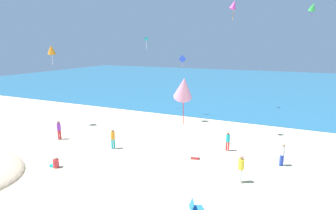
{
  "coord_description": "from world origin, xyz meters",
  "views": [
    {
      "loc": [
        5.84,
        -4.74,
        7.55
      ],
      "look_at": [
        0.0,
        8.37,
        4.32
      ],
      "focal_mm": 28.18,
      "sensor_mm": 36.0,
      "label": 1
    }
  ],
  "objects_px": {
    "kite_magenta": "(234,5)",
    "person_2": "(241,167)",
    "person_5": "(113,138)",
    "kite_blue": "(182,59)",
    "cooler_box": "(195,157)",
    "kite_teal": "(146,40)",
    "person_3": "(59,129)",
    "kite_pink": "(184,88)",
    "kite_green": "(313,7)",
    "kite_orange": "(51,49)",
    "person_4": "(55,163)",
    "beach_chair_near_camera": "(195,207)",
    "person_0": "(228,140)",
    "person_6": "(282,153)"
  },
  "relations": [
    {
      "from": "kite_magenta",
      "to": "kite_orange",
      "type": "bearing_deg",
      "value": -166.69
    },
    {
      "from": "beach_chair_near_camera",
      "to": "person_6",
      "type": "xyz_separation_m",
      "value": [
        3.54,
        6.87,
        0.64
      ]
    },
    {
      "from": "beach_chair_near_camera",
      "to": "cooler_box",
      "type": "height_order",
      "value": "beach_chair_near_camera"
    },
    {
      "from": "cooler_box",
      "to": "person_4",
      "type": "distance_m",
      "value": 9.08
    },
    {
      "from": "cooler_box",
      "to": "person_5",
      "type": "xyz_separation_m",
      "value": [
        -6.17,
        -0.76,
        0.76
      ]
    },
    {
      "from": "person_5",
      "to": "beach_chair_near_camera",
      "type": "bearing_deg",
      "value": -174.34
    },
    {
      "from": "cooler_box",
      "to": "person_2",
      "type": "xyz_separation_m",
      "value": [
        3.36,
        -2.02,
        0.82
      ]
    },
    {
      "from": "person_2",
      "to": "kite_green",
      "type": "distance_m",
      "value": 16.25
    },
    {
      "from": "person_2",
      "to": "kite_magenta",
      "type": "xyz_separation_m",
      "value": [
        -2.29,
        7.46,
        9.68
      ]
    },
    {
      "from": "kite_orange",
      "to": "kite_magenta",
      "type": "bearing_deg",
      "value": 13.31
    },
    {
      "from": "beach_chair_near_camera",
      "to": "person_4",
      "type": "relative_size",
      "value": 1.09
    },
    {
      "from": "person_5",
      "to": "kite_pink",
      "type": "distance_m",
      "value": 11.07
    },
    {
      "from": "person_4",
      "to": "kite_pink",
      "type": "relative_size",
      "value": 0.38
    },
    {
      "from": "person_4",
      "to": "kite_pink",
      "type": "distance_m",
      "value": 11.05
    },
    {
      "from": "person_4",
      "to": "person_5",
      "type": "height_order",
      "value": "person_5"
    },
    {
      "from": "person_6",
      "to": "kite_blue",
      "type": "bearing_deg",
      "value": 10.14
    },
    {
      "from": "person_0",
      "to": "person_4",
      "type": "bearing_deg",
      "value": 128.64
    },
    {
      "from": "person_2",
      "to": "kite_pink",
      "type": "distance_m",
      "value": 7.1
    },
    {
      "from": "person_3",
      "to": "person_5",
      "type": "bearing_deg",
      "value": -171.19
    },
    {
      "from": "person_4",
      "to": "kite_green",
      "type": "xyz_separation_m",
      "value": [
        14.43,
        15.32,
        10.5
      ]
    },
    {
      "from": "kite_green",
      "to": "person_3",
      "type": "bearing_deg",
      "value": -148.04
    },
    {
      "from": "person_5",
      "to": "person_0",
      "type": "bearing_deg",
      "value": -121.88
    },
    {
      "from": "person_0",
      "to": "person_2",
      "type": "bearing_deg",
      "value": -158.35
    },
    {
      "from": "person_0",
      "to": "person_3",
      "type": "distance_m",
      "value": 13.55
    },
    {
      "from": "kite_teal",
      "to": "kite_blue",
      "type": "distance_m",
      "value": 5.25
    },
    {
      "from": "person_4",
      "to": "kite_teal",
      "type": "xyz_separation_m",
      "value": [
        -2.08,
        16.08,
        7.94
      ]
    },
    {
      "from": "person_3",
      "to": "kite_teal",
      "type": "xyz_separation_m",
      "value": [
        1.67,
        12.11,
        7.32
      ]
    },
    {
      "from": "cooler_box",
      "to": "kite_teal",
      "type": "height_order",
      "value": "kite_teal"
    },
    {
      "from": "kite_pink",
      "to": "kite_magenta",
      "type": "bearing_deg",
      "value": 92.69
    },
    {
      "from": "person_0",
      "to": "kite_teal",
      "type": "height_order",
      "value": "kite_teal"
    },
    {
      "from": "person_5",
      "to": "kite_magenta",
      "type": "height_order",
      "value": "kite_magenta"
    },
    {
      "from": "cooler_box",
      "to": "person_2",
      "type": "relative_size",
      "value": 0.38
    },
    {
      "from": "person_6",
      "to": "person_0",
      "type": "bearing_deg",
      "value": 35.03
    },
    {
      "from": "kite_green",
      "to": "kite_pink",
      "type": "distance_m",
      "value": 18.54
    },
    {
      "from": "person_0",
      "to": "kite_green",
      "type": "distance_m",
      "value": 13.81
    },
    {
      "from": "kite_orange",
      "to": "kite_pink",
      "type": "distance_m",
      "value": 18.14
    },
    {
      "from": "person_3",
      "to": "kite_green",
      "type": "bearing_deg",
      "value": -140.7
    },
    {
      "from": "person_3",
      "to": "kite_blue",
      "type": "xyz_separation_m",
      "value": [
        6.44,
        11.29,
        5.26
      ]
    },
    {
      "from": "person_5",
      "to": "kite_blue",
      "type": "bearing_deg",
      "value": -59.24
    },
    {
      "from": "person_3",
      "to": "person_5",
      "type": "height_order",
      "value": "person_3"
    },
    {
      "from": "kite_blue",
      "to": "kite_orange",
      "type": "height_order",
      "value": "kite_orange"
    },
    {
      "from": "person_6",
      "to": "kite_orange",
      "type": "xyz_separation_m",
      "value": [
        -19.77,
        0.58,
        6.36
      ]
    },
    {
      "from": "person_0",
      "to": "person_6",
      "type": "height_order",
      "value": "person_6"
    },
    {
      "from": "person_3",
      "to": "kite_pink",
      "type": "relative_size",
      "value": 0.78
    },
    {
      "from": "kite_green",
      "to": "kite_teal",
      "type": "bearing_deg",
      "value": 177.36
    },
    {
      "from": "person_6",
      "to": "kite_teal",
      "type": "height_order",
      "value": "kite_teal"
    },
    {
      "from": "kite_magenta",
      "to": "person_2",
      "type": "bearing_deg",
      "value": -72.92
    },
    {
      "from": "beach_chair_near_camera",
      "to": "person_2",
      "type": "distance_m",
      "value": 3.98
    },
    {
      "from": "person_3",
      "to": "person_4",
      "type": "height_order",
      "value": "person_3"
    },
    {
      "from": "person_4",
      "to": "kite_teal",
      "type": "distance_m",
      "value": 18.06
    }
  ]
}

